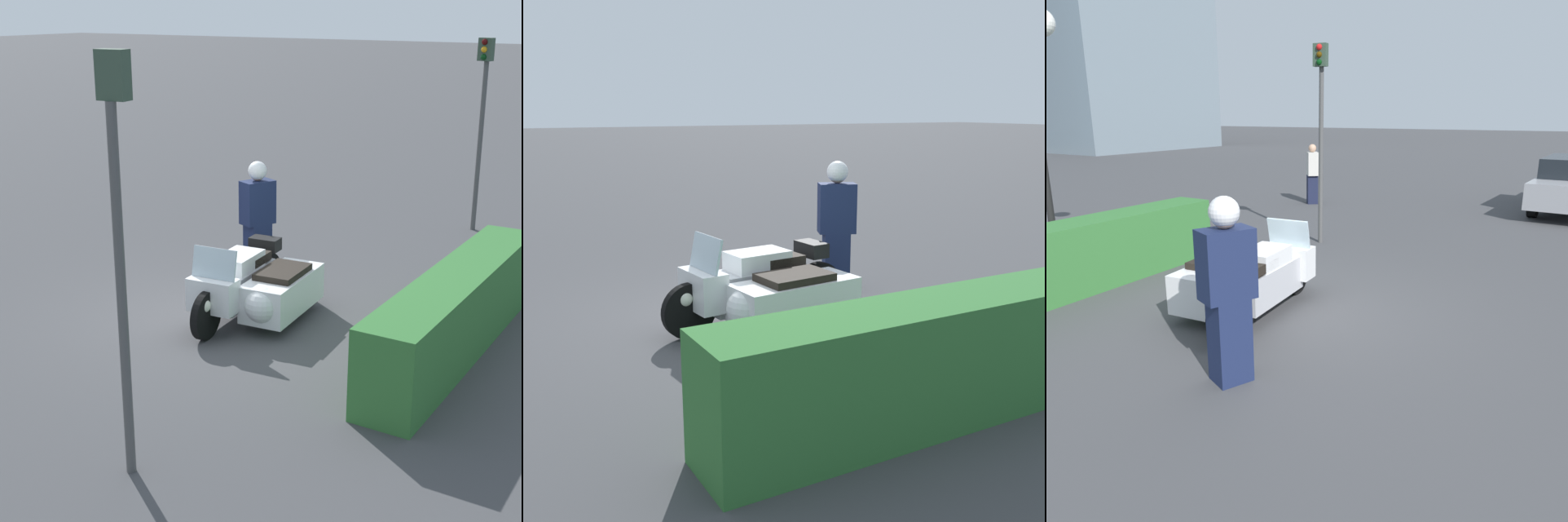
% 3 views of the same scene
% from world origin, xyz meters
% --- Properties ---
extents(ground_plane, '(160.00, 160.00, 0.00)m').
position_xyz_m(ground_plane, '(0.00, 0.00, 0.00)').
color(ground_plane, '#424244').
extents(police_motorcycle, '(2.45, 1.26, 1.15)m').
position_xyz_m(police_motorcycle, '(-0.24, 0.57, 0.47)').
color(police_motorcycle, black).
rests_on(police_motorcycle, ground).
extents(officer_rider, '(0.58, 0.48, 1.83)m').
position_xyz_m(officer_rider, '(-1.81, -0.43, 0.97)').
color(officer_rider, '#192347').
rests_on(officer_rider, ground).
extents(hedge_bush_curbside, '(4.62, 0.70, 1.03)m').
position_xyz_m(hedge_bush_curbside, '(-0.66, 3.17, 0.52)').
color(hedge_bush_curbside, '#337033').
rests_on(hedge_bush_curbside, ground).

